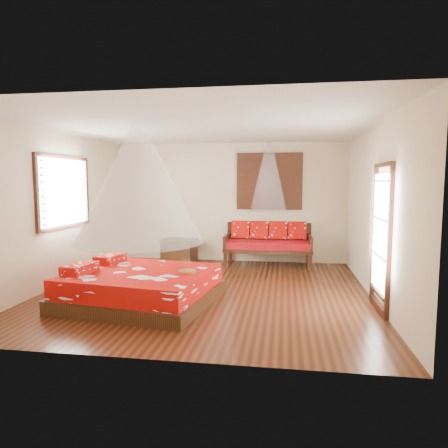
# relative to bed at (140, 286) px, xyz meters

# --- Properties ---
(room) EXTENTS (5.54, 5.54, 2.84)m
(room) POSITION_rel_bed_xyz_m (0.91, 0.81, 1.15)
(room) COLOR black
(room) RESTS_ON ground
(bed) EXTENTS (2.42, 2.25, 0.64)m
(bed) POSITION_rel_bed_xyz_m (0.00, 0.00, 0.00)
(bed) COLOR black
(bed) RESTS_ON floor
(daybed) EXTENTS (1.95, 0.87, 0.98)m
(daybed) POSITION_rel_bed_xyz_m (1.87, 3.20, 0.27)
(daybed) COLOR black
(daybed) RESTS_ON floor
(storage_chest) EXTENTS (0.86, 0.67, 0.54)m
(storage_chest) POSITION_rel_bed_xyz_m (-0.24, 3.26, 0.02)
(storage_chest) COLOR black
(storage_chest) RESTS_ON floor
(shutter_panel) EXTENTS (1.52, 0.06, 1.32)m
(shutter_panel) POSITION_rel_bed_xyz_m (1.87, 3.53, 1.65)
(shutter_panel) COLOR black
(shutter_panel) RESTS_ON wall_back
(window_left) EXTENTS (0.10, 1.74, 1.34)m
(window_left) POSITION_rel_bed_xyz_m (-1.80, 1.01, 1.45)
(window_left) COLOR black
(window_left) RESTS_ON wall_left
(glazed_door) EXTENTS (0.08, 1.02, 2.16)m
(glazed_door) POSITION_rel_bed_xyz_m (3.62, 0.21, 0.82)
(glazed_door) COLOR black
(glazed_door) RESTS_ON floor
(wine_tray) EXTENTS (0.27, 0.27, 0.22)m
(wine_tray) POSITION_rel_bed_xyz_m (0.75, 0.02, 0.31)
(wine_tray) COLOR brown
(wine_tray) RESTS_ON bed
(mosquito_net_main) EXTENTS (1.97, 1.97, 1.80)m
(mosquito_net_main) POSITION_rel_bed_xyz_m (0.02, -0.00, 1.60)
(mosquito_net_main) COLOR white
(mosquito_net_main) RESTS_ON ceiling
(mosquito_net_daybed) EXTENTS (0.81, 0.81, 1.50)m
(mosquito_net_daybed) POSITION_rel_bed_xyz_m (1.87, 3.06, 1.75)
(mosquito_net_daybed) COLOR white
(mosquito_net_daybed) RESTS_ON ceiling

